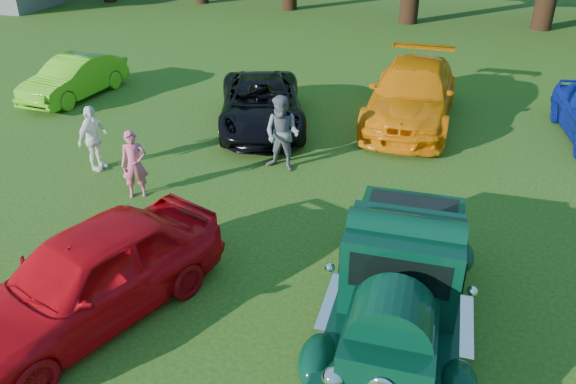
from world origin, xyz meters
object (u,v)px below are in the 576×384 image
(back_car_orange, at_px, (412,94))
(spectator_white, at_px, (93,138))
(spectator_pink, at_px, (134,164))
(hero_pickup, at_px, (400,281))
(back_car_lime, at_px, (74,78))
(red_convertible, at_px, (89,276))
(back_car_black, at_px, (261,103))
(spectator_grey, at_px, (282,134))

(back_car_orange, distance_m, spectator_white, 8.69)
(spectator_pink, bearing_deg, hero_pickup, -52.10)
(back_car_lime, bearing_deg, spectator_white, -45.27)
(red_convertible, height_order, back_car_black, red_convertible)
(hero_pickup, relative_size, spectator_white, 3.07)
(back_car_orange, height_order, spectator_grey, spectator_grey)
(back_car_black, relative_size, spectator_grey, 2.66)
(back_car_black, xyz_separation_m, back_car_orange, (4.00, 1.54, 0.14))
(red_convertible, distance_m, back_car_lime, 11.19)
(spectator_grey, bearing_deg, back_car_black, 128.80)
(spectator_pink, height_order, spectator_white, spectator_white)
(spectator_white, bearing_deg, back_car_black, -31.13)
(spectator_pink, bearing_deg, red_convertible, -98.48)
(red_convertible, bearing_deg, spectator_pink, 131.79)
(red_convertible, relative_size, spectator_grey, 2.46)
(red_convertible, height_order, back_car_orange, back_car_orange)
(spectator_grey, distance_m, spectator_white, 4.44)
(back_car_lime, xyz_separation_m, back_car_black, (6.52, -0.75, 0.03))
(red_convertible, relative_size, back_car_black, 0.92)
(spectator_grey, bearing_deg, back_car_orange, 67.34)
(red_convertible, height_order, back_car_lime, red_convertible)
(back_car_orange, xyz_separation_m, spectator_pink, (-5.32, -6.19, -0.06))
(back_car_black, height_order, spectator_pink, spectator_pink)
(red_convertible, xyz_separation_m, spectator_white, (-2.92, 4.64, 0.03))
(red_convertible, height_order, spectator_grey, spectator_grey)
(spectator_pink, bearing_deg, spectator_white, 121.66)
(back_car_lime, height_order, back_car_orange, back_car_orange)
(back_car_orange, bearing_deg, spectator_grey, -121.61)
(red_convertible, bearing_deg, spectator_white, 144.40)
(back_car_black, bearing_deg, back_car_lime, 154.17)
(hero_pickup, height_order, spectator_grey, hero_pickup)
(back_car_orange, height_order, spectator_white, back_car_orange)
(spectator_pink, bearing_deg, back_car_black, 46.03)
(hero_pickup, distance_m, back_car_black, 8.59)
(back_car_lime, bearing_deg, spectator_grey, -16.62)
(back_car_black, distance_m, spectator_pink, 4.83)
(hero_pickup, distance_m, red_convertible, 4.70)
(hero_pickup, relative_size, spectator_pink, 3.20)
(red_convertible, xyz_separation_m, back_car_orange, (4.00, 9.89, 0.06))
(hero_pickup, distance_m, spectator_pink, 6.45)
(spectator_pink, height_order, spectator_grey, spectator_grey)
(back_car_orange, bearing_deg, hero_pickup, -84.67)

